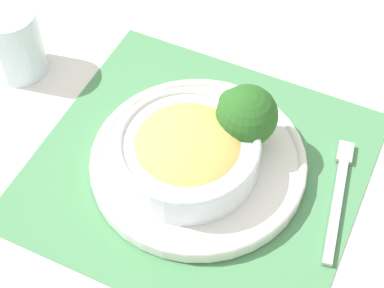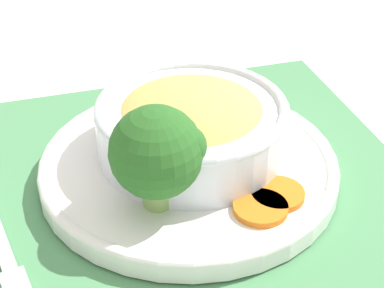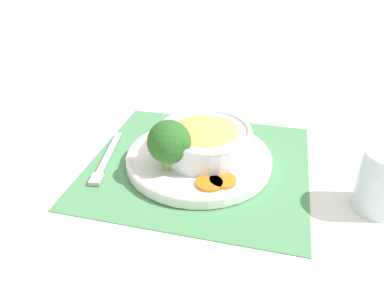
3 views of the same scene
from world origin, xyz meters
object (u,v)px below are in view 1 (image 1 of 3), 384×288
(bowl, at_px, (188,151))
(broccoli_floret, at_px, (246,115))
(water_glass, at_px, (15,45))
(fork, at_px, (339,187))

(bowl, xyz_separation_m, broccoli_floret, (0.06, 0.06, 0.02))
(broccoli_floret, height_order, water_glass, broccoli_floret)
(fork, bearing_deg, broccoli_floret, 167.55)
(bowl, height_order, fork, bowl)
(bowl, bearing_deg, broccoli_floret, 45.85)
(bowl, bearing_deg, fork, 10.48)
(bowl, bearing_deg, water_glass, 159.50)
(bowl, relative_size, water_glass, 1.70)
(broccoli_floret, distance_m, water_glass, 0.35)
(water_glass, relative_size, fork, 0.57)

